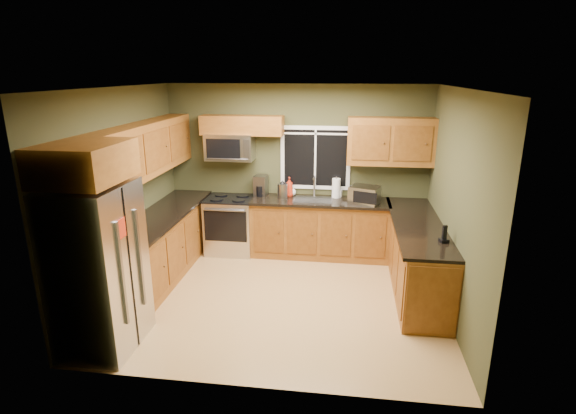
% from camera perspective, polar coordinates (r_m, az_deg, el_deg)
% --- Properties ---
extents(floor, '(4.20, 4.20, 0.00)m').
position_cam_1_polar(floor, '(6.10, -0.92, -11.34)').
color(floor, tan).
rests_on(floor, ground).
extents(ceiling, '(4.20, 4.20, 0.00)m').
position_cam_1_polar(ceiling, '(5.38, -1.06, 14.91)').
color(ceiling, white).
rests_on(ceiling, back_wall).
extents(back_wall, '(4.20, 0.00, 4.20)m').
position_cam_1_polar(back_wall, '(7.32, 1.12, 4.78)').
color(back_wall, '#3C3D22').
rests_on(back_wall, ground).
extents(front_wall, '(4.20, 0.00, 4.20)m').
position_cam_1_polar(front_wall, '(3.92, -4.93, -6.24)').
color(front_wall, '#3C3D22').
rests_on(front_wall, ground).
extents(left_wall, '(0.00, 3.60, 3.60)m').
position_cam_1_polar(left_wall, '(6.25, -20.40, 1.59)').
color(left_wall, '#3C3D22').
rests_on(left_wall, ground).
extents(right_wall, '(0.00, 3.60, 3.60)m').
position_cam_1_polar(right_wall, '(5.68, 20.46, 0.12)').
color(right_wall, '#3C3D22').
rests_on(right_wall, ground).
extents(window, '(1.12, 0.03, 1.02)m').
position_cam_1_polar(window, '(7.24, 3.49, 6.25)').
color(window, white).
rests_on(window, back_wall).
extents(base_cabinets_left, '(0.60, 2.65, 0.90)m').
position_cam_1_polar(base_cabinets_left, '(6.80, -15.55, -4.75)').
color(base_cabinets_left, brown).
rests_on(base_cabinets_left, ground).
extents(countertop_left, '(0.65, 2.65, 0.04)m').
position_cam_1_polar(countertop_left, '(6.64, -15.67, -0.98)').
color(countertop_left, black).
rests_on(countertop_left, base_cabinets_left).
extents(base_cabinets_back, '(2.17, 0.60, 0.90)m').
position_cam_1_polar(base_cabinets_back, '(7.25, 4.07, -2.79)').
color(base_cabinets_back, brown).
rests_on(base_cabinets_back, ground).
extents(countertop_back, '(2.17, 0.65, 0.04)m').
position_cam_1_polar(countertop_back, '(7.08, 4.14, 0.73)').
color(countertop_back, black).
rests_on(countertop_back, base_cabinets_back).
extents(base_cabinets_peninsula, '(0.60, 2.52, 0.90)m').
position_cam_1_polar(base_cabinets_peninsula, '(6.42, 16.01, -6.10)').
color(base_cabinets_peninsula, brown).
rests_on(base_cabinets_peninsula, ground).
extents(countertop_peninsula, '(0.65, 2.50, 0.04)m').
position_cam_1_polar(countertop_peninsula, '(6.26, 16.11, -2.10)').
color(countertop_peninsula, black).
rests_on(countertop_peninsula, base_cabinets_peninsula).
extents(upper_cabinets_left, '(0.33, 2.65, 0.72)m').
position_cam_1_polar(upper_cabinets_left, '(6.49, -17.64, 7.01)').
color(upper_cabinets_left, brown).
rests_on(upper_cabinets_left, left_wall).
extents(upper_cabinets_back_left, '(1.30, 0.33, 0.30)m').
position_cam_1_polar(upper_cabinets_back_left, '(7.19, -5.85, 10.29)').
color(upper_cabinets_back_left, brown).
rests_on(upper_cabinets_back_left, back_wall).
extents(upper_cabinets_back_right, '(1.30, 0.33, 0.72)m').
position_cam_1_polar(upper_cabinets_back_right, '(7.05, 12.89, 8.11)').
color(upper_cabinets_back_right, brown).
rests_on(upper_cabinets_back_right, back_wall).
extents(upper_cabinet_over_fridge, '(0.72, 0.90, 0.38)m').
position_cam_1_polar(upper_cabinet_over_fridge, '(4.83, -24.47, 5.18)').
color(upper_cabinet_over_fridge, brown).
rests_on(upper_cabinet_over_fridge, left_wall).
extents(refrigerator, '(0.74, 0.90, 1.80)m').
position_cam_1_polar(refrigerator, '(5.15, -22.94, -7.19)').
color(refrigerator, '#B7B7BC').
rests_on(refrigerator, ground).
extents(range, '(0.76, 0.69, 0.94)m').
position_cam_1_polar(range, '(7.44, -7.28, -2.21)').
color(range, '#B7B7BC').
rests_on(range, ground).
extents(microwave, '(0.76, 0.41, 0.42)m').
position_cam_1_polar(microwave, '(7.26, -7.38, 7.59)').
color(microwave, '#B7B7BC').
rests_on(microwave, back_wall).
extents(sink, '(0.60, 0.42, 0.36)m').
position_cam_1_polar(sink, '(7.09, 3.23, 1.05)').
color(sink, slate).
rests_on(sink, countertop_back).
extents(toaster_oven, '(0.51, 0.46, 0.27)m').
position_cam_1_polar(toaster_oven, '(6.94, 9.69, 1.53)').
color(toaster_oven, '#B7B7BC').
rests_on(toaster_oven, countertop_back).
extents(coffee_maker, '(0.21, 0.28, 0.33)m').
position_cam_1_polar(coffee_maker, '(7.31, -3.48, 2.67)').
color(coffee_maker, slate).
rests_on(coffee_maker, countertop_back).
extents(kettle, '(0.19, 0.19, 0.29)m').
position_cam_1_polar(kettle, '(7.14, -0.70, 2.19)').
color(kettle, '#B7B7BC').
rests_on(kettle, countertop_back).
extents(paper_towel_roll, '(0.17, 0.17, 0.34)m').
position_cam_1_polar(paper_towel_roll, '(7.20, 6.13, 2.41)').
color(paper_towel_roll, white).
rests_on(paper_towel_roll, countertop_back).
extents(soap_bottle_a, '(0.15, 0.15, 0.31)m').
position_cam_1_polar(soap_bottle_a, '(7.24, 0.17, 2.59)').
color(soap_bottle_a, red).
rests_on(soap_bottle_a, countertop_back).
extents(soap_bottle_b, '(0.10, 0.10, 0.17)m').
position_cam_1_polar(soap_bottle_b, '(7.26, 6.52, 1.93)').
color(soap_bottle_b, white).
rests_on(soap_bottle_b, countertop_back).
extents(soap_bottle_c, '(0.15, 0.15, 0.16)m').
position_cam_1_polar(soap_bottle_c, '(7.31, 0.53, 2.10)').
color(soap_bottle_c, white).
rests_on(soap_bottle_c, countertop_back).
extents(cordless_phone, '(0.12, 0.12, 0.21)m').
position_cam_1_polar(cordless_phone, '(5.63, 19.21, -3.64)').
color(cordless_phone, black).
rests_on(cordless_phone, countertop_peninsula).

